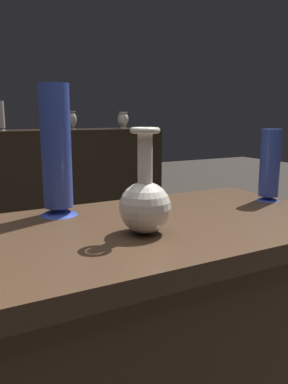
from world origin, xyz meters
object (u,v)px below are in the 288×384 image
Objects in this scene: vase_left_accent at (56,154)px; shelf_vase_right at (71,120)px; vase_tall_behind at (270,166)px; shelf_vase_center at (0,116)px; vase_centerpiece at (145,202)px; shelf_vase_far_right at (123,119)px.

vase_left_accent is 2.03m from shelf_vase_right.
shelf_vase_center reaches higher than vase_tall_behind.
shelf_vase_right is 0.54m from shelf_vase_center.
vase_tall_behind is 0.74m from vase_left_accent.
vase_left_accent is (-0.14, 0.29, 0.10)m from vase_centerpiece.
vase_left_accent is at bearing 167.09° from vase_tall_behind.
vase_centerpiece is at bearing -167.50° from vase_tall_behind.
shelf_vase_center reaches higher than vase_centerpiece.
vase_centerpiece is 1.07× the size of vase_tall_behind.
shelf_vase_right is at bearing 75.80° from vase_centerpiece.
shelf_vase_center is (-0.52, 0.13, 0.03)m from shelf_vase_right.
shelf_vase_right is at bearing 69.96° from vase_left_accent.
vase_centerpiece is at bearing -64.53° from vase_left_accent.
vase_centerpiece is 2.57m from shelf_vase_far_right.
vase_tall_behind is 2.25m from shelf_vase_far_right.
shelf_vase_far_right is at bearing 13.12° from shelf_vase_right.
vase_tall_behind is 2.08m from shelf_vase_right.
shelf_vase_far_right is 0.98× the size of shelf_vase_right.
shelf_vase_far_right is at bearing -0.48° from shelf_vase_center.
vase_left_accent is 2.05m from shelf_vase_center.
vase_centerpiece is at bearing -90.90° from shelf_vase_center.
vase_left_accent reaches higher than shelf_vase_right.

